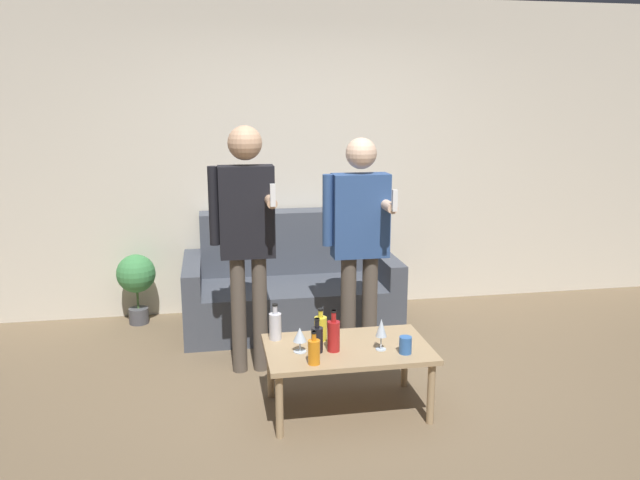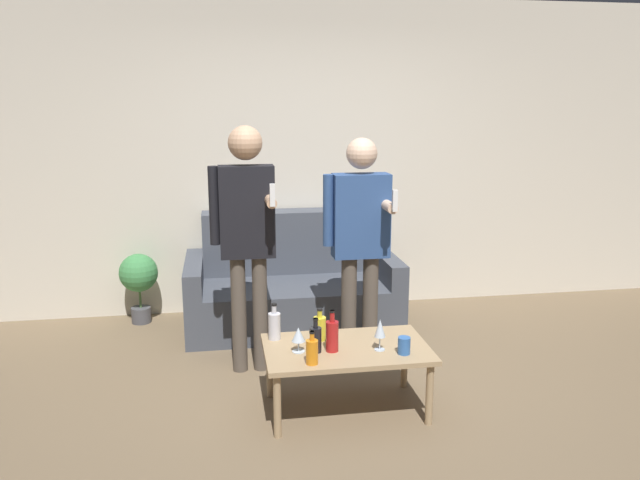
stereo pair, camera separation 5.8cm
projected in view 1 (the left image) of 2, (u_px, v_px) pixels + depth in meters
The scene contains 15 objects.
ground_plane at pixel (356, 417), 3.72m from camera, with size 16.00×16.00×0.00m, color #756047.
wall_back at pixel (302, 158), 5.46m from camera, with size 8.00×0.06×2.70m.
couch at pixel (289, 286), 5.25m from camera, with size 1.73×0.91×0.92m.
coffee_table at pixel (348, 353), 3.74m from camera, with size 0.98×0.60×0.41m.
bottle_orange at pixel (275, 325), 3.82m from camera, with size 0.08×0.08×0.23m.
bottle_green at pixel (317, 339), 3.63m from camera, with size 0.07×0.07×0.21m.
bottle_dark at pixel (321, 327), 3.82m from camera, with size 0.08×0.08×0.20m.
bottle_yellow at pixel (314, 351), 3.47m from camera, with size 0.07×0.07×0.19m.
bottle_red at pixel (334, 335), 3.64m from camera, with size 0.08×0.08×0.25m.
wine_glass_near at pixel (300, 335), 3.63m from camera, with size 0.08×0.08×0.15m.
wine_glass_far at pixel (381, 329), 3.66m from camera, with size 0.07×0.07×0.19m.
cup_on_table at pixel (405, 345), 3.62m from camera, with size 0.07×0.07×0.10m.
person_standing_left at pixel (246, 227), 4.15m from camera, with size 0.43×0.42×1.69m.
person_standing_right at pixel (359, 232), 4.34m from camera, with size 0.46×0.41×1.60m.
potted_plant at pixel (136, 278), 5.20m from camera, with size 0.32×0.32×0.60m.
Camera 1 is at (-0.81, -3.31, 1.86)m, focal length 35.00 mm.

